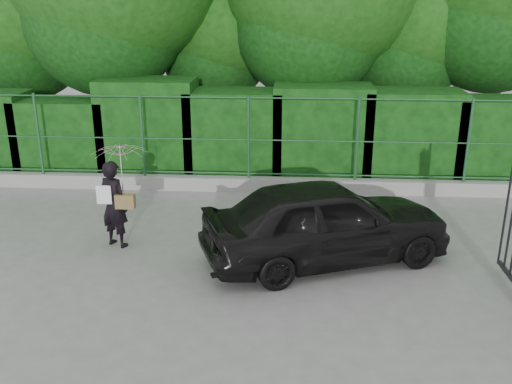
{
  "coord_description": "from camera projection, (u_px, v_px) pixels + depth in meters",
  "views": [
    {
      "loc": [
        1.32,
        -7.31,
        4.13
      ],
      "look_at": [
        0.76,
        1.3,
        1.1
      ],
      "focal_mm": 40.0,
      "sensor_mm": 36.0,
      "label": 1
    }
  ],
  "objects": [
    {
      "name": "ground",
      "position": [
        198.0,
        291.0,
        8.33
      ],
      "size": [
        80.0,
        80.0,
        0.0
      ],
      "primitive_type": "plane",
      "color": "gray"
    },
    {
      "name": "kerb",
      "position": [
        231.0,
        184.0,
        12.51
      ],
      "size": [
        14.0,
        0.25,
        0.3
      ],
      "primitive_type": "cube",
      "color": "#9E9E99",
      "rests_on": "ground"
    },
    {
      "name": "fence",
      "position": [
        240.0,
        137.0,
        12.15
      ],
      "size": [
        14.13,
        0.06,
        1.8
      ],
      "color": "#1F502C",
      "rests_on": "kerb"
    },
    {
      "name": "hedge",
      "position": [
        237.0,
        134.0,
        13.16
      ],
      "size": [
        14.2,
        1.2,
        2.28
      ],
      "color": "black",
      "rests_on": "ground"
    },
    {
      "name": "woman",
      "position": [
        119.0,
        180.0,
        9.49
      ],
      "size": [
        0.93,
        0.93,
        1.79
      ],
      "color": "black",
      "rests_on": "ground"
    },
    {
      "name": "car",
      "position": [
        326.0,
        221.0,
        9.09
      ],
      "size": [
        4.28,
        2.9,
        1.35
      ],
      "primitive_type": "imported",
      "rotation": [
        0.0,
        0.0,
        1.93
      ],
      "color": "black",
      "rests_on": "ground"
    }
  ]
}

